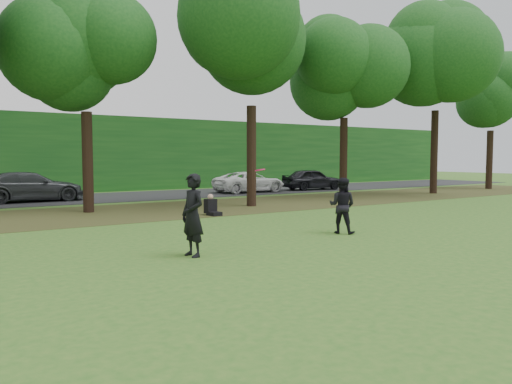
# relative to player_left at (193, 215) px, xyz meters

# --- Properties ---
(ground) EXTENTS (120.00, 120.00, 0.00)m
(ground) POSITION_rel_player_left_xyz_m (3.63, -3.25, -0.95)
(ground) COLOR #2A5B1C
(ground) RESTS_ON ground
(leaf_litter) EXTENTS (60.00, 7.00, 0.01)m
(leaf_litter) POSITION_rel_player_left_xyz_m (3.63, 9.75, -0.94)
(leaf_litter) COLOR #473019
(leaf_litter) RESTS_ON ground
(street) EXTENTS (70.00, 7.00, 0.02)m
(street) POSITION_rel_player_left_xyz_m (3.63, 17.75, -0.94)
(street) COLOR black
(street) RESTS_ON ground
(far_hedge) EXTENTS (70.00, 3.00, 5.00)m
(far_hedge) POSITION_rel_player_left_xyz_m (3.63, 23.75, 1.55)
(far_hedge) COLOR #134416
(far_hedge) RESTS_ON ground
(player_left) EXTENTS (0.53, 0.74, 1.90)m
(player_left) POSITION_rel_player_left_xyz_m (0.00, 0.00, 0.00)
(player_left) COLOR black
(player_left) RESTS_ON ground
(player_right) EXTENTS (0.95, 1.01, 1.66)m
(player_right) POSITION_rel_player_left_xyz_m (5.27, 0.64, -0.12)
(player_right) COLOR black
(player_right) RESTS_ON ground
(parked_cars) EXTENTS (34.00, 3.20, 1.51)m
(parked_cars) POSITION_rel_player_left_xyz_m (3.07, 16.72, -0.22)
(parked_cars) COLOR black
(parked_cars) RESTS_ON street
(frisbee) EXTENTS (0.38, 0.38, 0.08)m
(frisbee) POSITION_rel_player_left_xyz_m (2.24, 0.55, 0.99)
(frisbee) COLOR #ED1468
(frisbee) RESTS_ON ground
(seated_person) EXTENTS (0.44, 0.75, 0.83)m
(seated_person) POSITION_rel_player_left_xyz_m (4.30, 6.86, -0.64)
(seated_person) COLOR black
(seated_person) RESTS_ON ground
(tree_line) EXTENTS (55.30, 7.90, 12.31)m
(tree_line) POSITION_rel_player_left_xyz_m (3.29, 9.68, 6.89)
(tree_line) COLOR black
(tree_line) RESTS_ON ground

